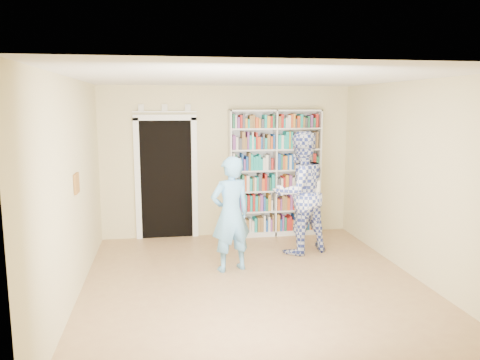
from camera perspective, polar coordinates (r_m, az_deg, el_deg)
name	(u,v)px	position (r m, az deg, el deg)	size (l,w,h in m)	color
floor	(254,285)	(6.39, 1.73, -12.63)	(5.00, 5.00, 0.00)	#9F714D
ceiling	(255,78)	(5.94, 1.86, 12.34)	(5.00, 5.00, 0.00)	white
wall_back	(227,162)	(8.46, -1.54, 2.24)	(4.50, 4.50, 0.00)	beige
wall_left	(72,190)	(6.00, -19.78, -1.18)	(5.00, 5.00, 0.00)	beige
wall_right	(416,180)	(6.82, 20.66, -0.03)	(5.00, 5.00, 0.00)	beige
bookshelf	(275,173)	(8.49, 4.25, 0.91)	(1.66, 0.31, 2.28)	white
doorway	(166,173)	(8.38, -8.98, 0.89)	(1.10, 0.08, 2.43)	black
wall_art	(77,183)	(6.18, -19.30, -0.39)	(0.03, 0.25, 0.25)	brown
man_blue	(231,214)	(6.68, -1.15, -4.18)	(0.60, 0.40, 1.66)	#67AEE5
man_plaid	(300,193)	(7.52, 7.27, -1.57)	(0.95, 0.74, 1.96)	#314097
paper_sheet	(314,191)	(7.37, 9.03, -1.32)	(0.22, 0.01, 0.31)	white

